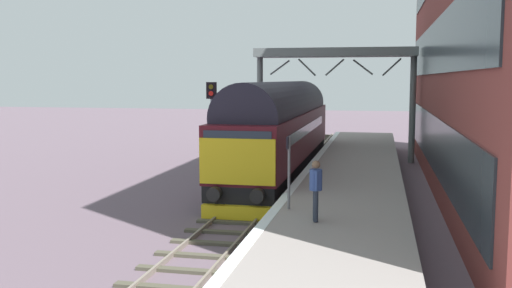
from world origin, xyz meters
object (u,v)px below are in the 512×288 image
(platform_number_sign, at_px, (289,161))
(waiting_passenger, at_px, (316,185))
(diesel_locomotive, at_px, (281,127))
(signal_post_near, at_px, (212,124))

(platform_number_sign, xyz_separation_m, waiting_passenger, (0.94, -1.31, -0.42))
(platform_number_sign, distance_m, waiting_passenger, 1.67)
(diesel_locomotive, bearing_deg, platform_number_sign, -79.16)
(signal_post_near, height_order, waiting_passenger, signal_post_near)
(waiting_passenger, bearing_deg, signal_post_near, 20.66)
(waiting_passenger, bearing_deg, diesel_locomotive, 2.54)
(signal_post_near, height_order, platform_number_sign, signal_post_near)
(platform_number_sign, bearing_deg, diesel_locomotive, 100.84)
(platform_number_sign, bearing_deg, waiting_passenger, -54.41)
(diesel_locomotive, relative_size, waiting_passenger, 10.95)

